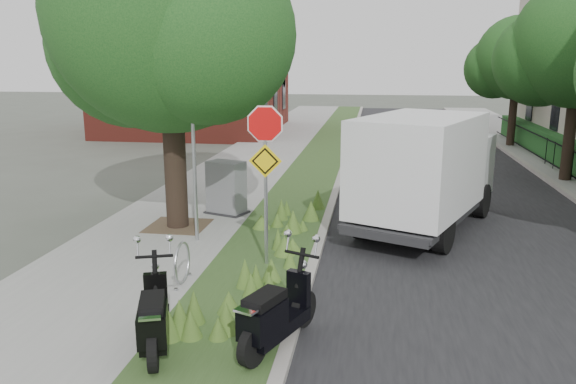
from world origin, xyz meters
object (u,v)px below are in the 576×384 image
object	(u,v)px
sign_assembly	(265,153)
box_truck	(426,167)
scooter_far	(272,321)
scooter_near	(154,325)
utility_cabinet	(226,188)

from	to	relation	value
sign_assembly	box_truck	bearing A→B (deg)	44.47
sign_assembly	scooter_far	size ratio (longest dim) A/B	1.80
scooter_near	sign_assembly	bearing A→B (deg)	77.11
sign_assembly	scooter_near	size ratio (longest dim) A/B	1.82
utility_cabinet	scooter_far	bearing A→B (deg)	-70.38
scooter_far	box_truck	distance (m)	7.07
box_truck	utility_cabinet	world-z (taller)	box_truck
box_truck	scooter_far	bearing A→B (deg)	-111.20
utility_cabinet	scooter_near	bearing A→B (deg)	-82.88
scooter_near	utility_cabinet	world-z (taller)	utility_cabinet
sign_assembly	utility_cabinet	distance (m)	4.25
scooter_near	utility_cabinet	size ratio (longest dim) A/B	1.29
scooter_near	scooter_far	bearing A→B (deg)	11.40
scooter_near	utility_cabinet	distance (m)	7.26
scooter_near	box_truck	bearing A→B (deg)	59.14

